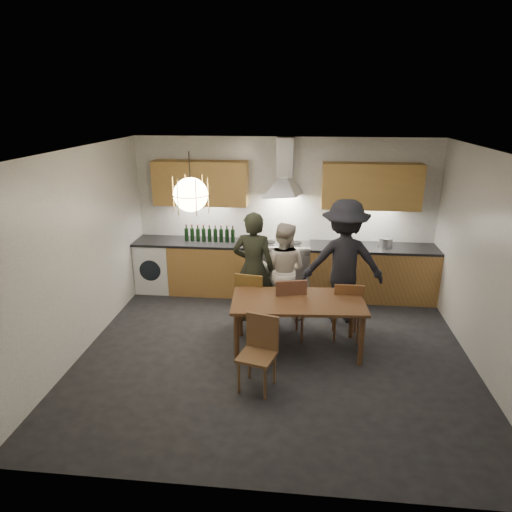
# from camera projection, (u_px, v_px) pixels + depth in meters

# --- Properties ---
(ground) EXTENTS (5.00, 5.00, 0.00)m
(ground) POSITION_uv_depth(u_px,v_px,m) (274.00, 353.00, 5.99)
(ground) COLOR black
(ground) RESTS_ON ground
(room_shell) EXTENTS (5.02, 4.52, 2.61)m
(room_shell) POSITION_uv_depth(u_px,v_px,m) (276.00, 227.00, 5.44)
(room_shell) COLOR white
(room_shell) RESTS_ON ground
(counter_run) EXTENTS (5.00, 0.62, 0.90)m
(counter_run) POSITION_uv_depth(u_px,v_px,m) (284.00, 269.00, 7.68)
(counter_run) COLOR #BF8B49
(counter_run) RESTS_ON ground
(range_stove) EXTENTS (0.90, 0.60, 0.92)m
(range_stove) POSITION_uv_depth(u_px,v_px,m) (282.00, 270.00, 7.68)
(range_stove) COLOR silver
(range_stove) RESTS_ON ground
(wall_fixtures) EXTENTS (4.30, 0.54, 1.10)m
(wall_fixtures) POSITION_uv_depth(u_px,v_px,m) (284.00, 184.00, 7.33)
(wall_fixtures) COLOR tan
(wall_fixtures) RESTS_ON ground
(pendant_lamp) EXTENTS (0.43, 0.43, 0.70)m
(pendant_lamp) POSITION_uv_depth(u_px,v_px,m) (191.00, 195.00, 5.32)
(pendant_lamp) COLOR black
(pendant_lamp) RESTS_ON ground
(dining_table) EXTENTS (1.75, 0.96, 0.71)m
(dining_table) POSITION_uv_depth(u_px,v_px,m) (298.00, 306.00, 5.88)
(dining_table) COLOR brown
(dining_table) RESTS_ON ground
(chair_back_left) EXTENTS (0.45, 0.45, 0.88)m
(chair_back_left) POSITION_uv_depth(u_px,v_px,m) (251.00, 297.00, 6.46)
(chair_back_left) COLOR brown
(chair_back_left) RESTS_ON ground
(chair_back_mid) EXTENTS (0.50, 0.50, 0.92)m
(chair_back_mid) POSITION_uv_depth(u_px,v_px,m) (289.00, 305.00, 6.15)
(chair_back_mid) COLOR brown
(chair_back_mid) RESTS_ON ground
(chair_back_right) EXTENTS (0.39, 0.39, 0.85)m
(chair_back_right) POSITION_uv_depth(u_px,v_px,m) (347.00, 307.00, 6.18)
(chair_back_right) COLOR brown
(chair_back_right) RESTS_ON ground
(chair_front) EXTENTS (0.48, 0.48, 0.86)m
(chair_front) POSITION_uv_depth(u_px,v_px,m) (259.00, 347.00, 5.17)
(chair_front) COLOR brown
(chair_front) RESTS_ON ground
(person_left) EXTENTS (0.64, 0.45, 1.67)m
(person_left) POSITION_uv_depth(u_px,v_px,m) (253.00, 268.00, 6.63)
(person_left) COLOR black
(person_left) RESTS_ON ground
(person_mid) EXTENTS (0.83, 0.71, 1.47)m
(person_mid) POSITION_uv_depth(u_px,v_px,m) (283.00, 270.00, 6.82)
(person_mid) COLOR beige
(person_mid) RESTS_ON ground
(person_right) EXTENTS (1.21, 0.73, 1.84)m
(person_right) POSITION_uv_depth(u_px,v_px,m) (344.00, 262.00, 6.63)
(person_right) COLOR black
(person_right) RESTS_ON ground
(mixing_bowl) EXTENTS (0.39, 0.39, 0.07)m
(mixing_bowl) POSITION_uv_depth(u_px,v_px,m) (349.00, 244.00, 7.42)
(mixing_bowl) COLOR silver
(mixing_bowl) RESTS_ON counter_run
(stock_pot) EXTENTS (0.28, 0.28, 0.15)m
(stock_pot) POSITION_uv_depth(u_px,v_px,m) (386.00, 243.00, 7.34)
(stock_pot) COLOR #A8A9AC
(stock_pot) RESTS_ON counter_run
(wine_bottles) EXTENTS (0.85, 0.07, 0.28)m
(wine_bottles) POSITION_uv_depth(u_px,v_px,m) (209.00, 233.00, 7.62)
(wine_bottles) COLOR black
(wine_bottles) RESTS_ON counter_run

